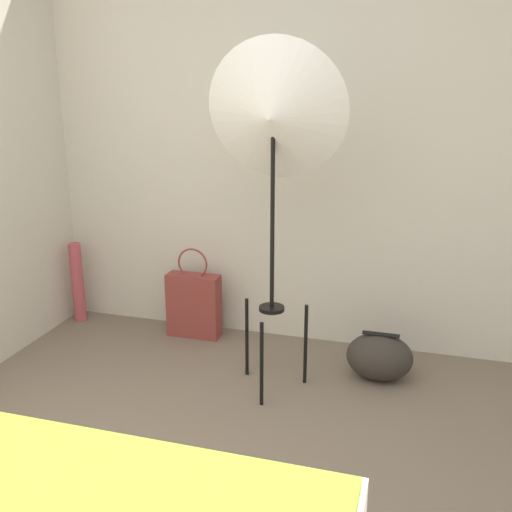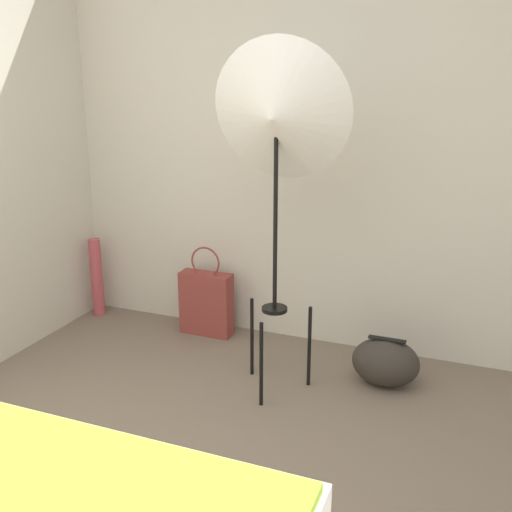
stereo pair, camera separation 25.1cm
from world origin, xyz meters
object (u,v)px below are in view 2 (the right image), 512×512
at_px(photo_umbrella, 276,118).
at_px(duffel_bag, 386,362).
at_px(tote_bag, 206,303).
at_px(paper_roll, 97,277).

relative_size(photo_umbrella, duffel_bag, 4.95).
height_order(photo_umbrella, duffel_bag, photo_umbrella).
distance_m(tote_bag, paper_roll, 0.86).
height_order(duffel_bag, paper_roll, paper_roll).
xyz_separation_m(photo_umbrella, paper_roll, (-1.51, 0.52, -1.16)).
bearing_deg(duffel_bag, tote_bag, 168.26).
bearing_deg(paper_roll, duffel_bag, -7.36).
bearing_deg(tote_bag, duffel_bag, -11.74).
bearing_deg(photo_umbrella, paper_roll, 160.89).
xyz_separation_m(duffel_bag, paper_roll, (-2.06, 0.27, 0.14)).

